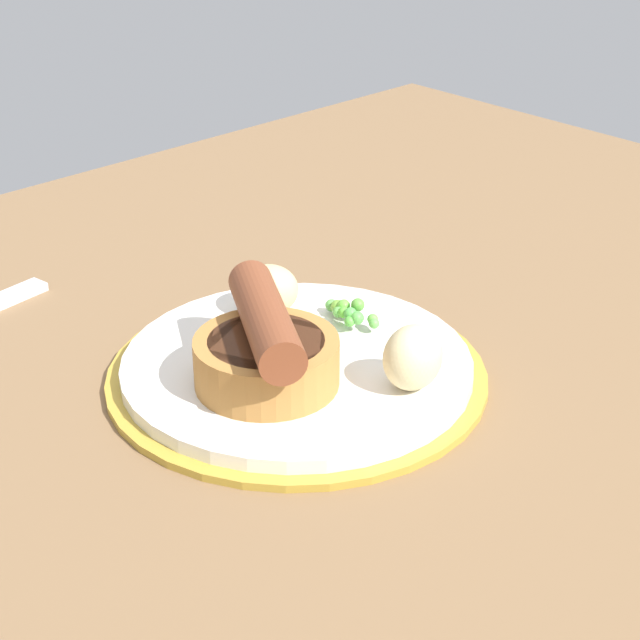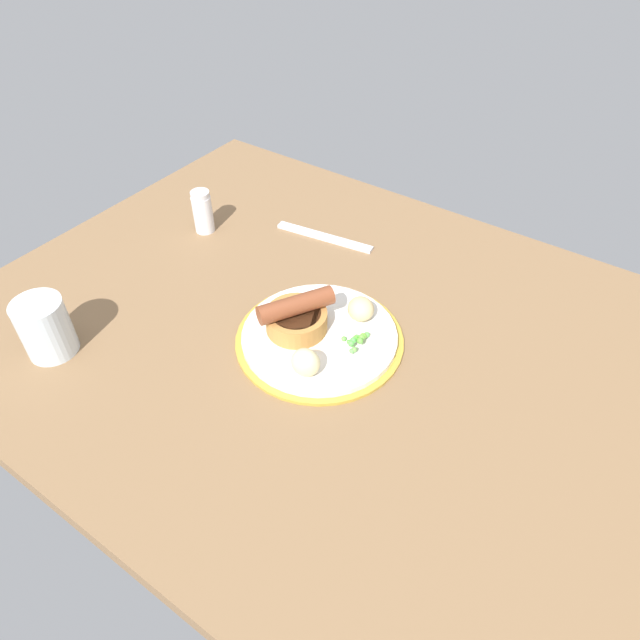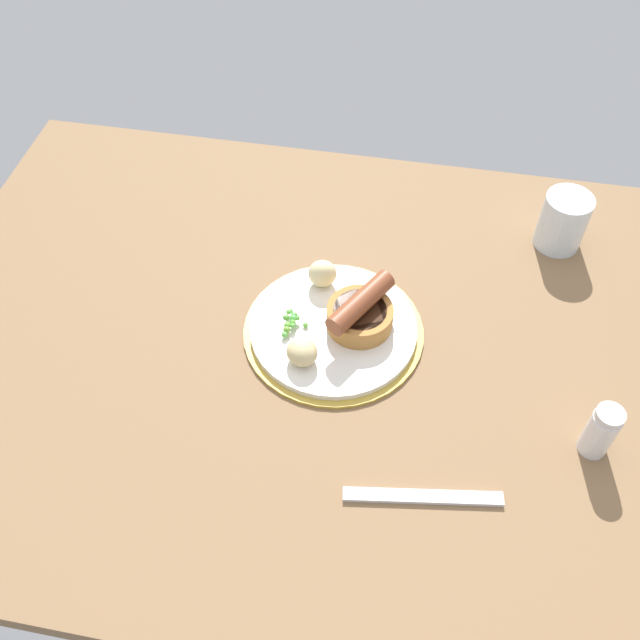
{
  "view_description": "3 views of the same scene",
  "coord_description": "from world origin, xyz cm",
  "px_view_note": "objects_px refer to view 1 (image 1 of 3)",
  "views": [
    {
      "loc": [
        40.75,
        45.7,
        37.66
      ],
      "look_at": [
        0.3,
        2.59,
        6.67
      ],
      "focal_mm": 60.0,
      "sensor_mm": 36.0,
      "label": 1
    },
    {
      "loc": [
        -31.05,
        49.82,
        60.38
      ],
      "look_at": [
        2.17,
        1.97,
        6.66
      ],
      "focal_mm": 32.0,
      "sensor_mm": 36.0,
      "label": 2
    },
    {
      "loc": [
        10.84,
        -55.48,
        77.9
      ],
      "look_at": [
        0.4,
        1.24,
        6.6
      ],
      "focal_mm": 40.0,
      "sensor_mm": 36.0,
      "label": 3
    }
  ],
  "objects_px": {
    "dinner_plate": "(297,371)",
    "potato_chunk_2": "(413,357)",
    "pea_pile": "(347,313)",
    "potato_chunk_1": "(268,290)",
    "sausage_pudding": "(266,350)"
  },
  "relations": [
    {
      "from": "pea_pile",
      "to": "potato_chunk_2",
      "type": "height_order",
      "value": "potato_chunk_2"
    },
    {
      "from": "dinner_plate",
      "to": "potato_chunk_1",
      "type": "xyz_separation_m",
      "value": [
        -0.03,
        -0.06,
        0.03
      ]
    },
    {
      "from": "dinner_plate",
      "to": "potato_chunk_2",
      "type": "distance_m",
      "value": 0.08
    },
    {
      "from": "pea_pile",
      "to": "potato_chunk_2",
      "type": "distance_m",
      "value": 0.09
    },
    {
      "from": "dinner_plate",
      "to": "sausage_pudding",
      "type": "height_order",
      "value": "sausage_pudding"
    },
    {
      "from": "potato_chunk_1",
      "to": "potato_chunk_2",
      "type": "relative_size",
      "value": 1.01
    },
    {
      "from": "dinner_plate",
      "to": "pea_pile",
      "type": "distance_m",
      "value": 0.06
    },
    {
      "from": "pea_pile",
      "to": "potato_chunk_2",
      "type": "relative_size",
      "value": 1.18
    },
    {
      "from": "sausage_pudding",
      "to": "potato_chunk_1",
      "type": "bearing_deg",
      "value": -11.1
    },
    {
      "from": "dinner_plate",
      "to": "potato_chunk_2",
      "type": "height_order",
      "value": "potato_chunk_2"
    },
    {
      "from": "pea_pile",
      "to": "potato_chunk_1",
      "type": "relative_size",
      "value": 1.17
    },
    {
      "from": "dinner_plate",
      "to": "pea_pile",
      "type": "xyz_separation_m",
      "value": [
        -0.06,
        -0.01,
        0.02
      ]
    },
    {
      "from": "dinner_plate",
      "to": "potato_chunk_1",
      "type": "distance_m",
      "value": 0.07
    },
    {
      "from": "dinner_plate",
      "to": "sausage_pudding",
      "type": "relative_size",
      "value": 2.23
    },
    {
      "from": "pea_pile",
      "to": "potato_chunk_1",
      "type": "distance_m",
      "value": 0.06
    }
  ]
}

